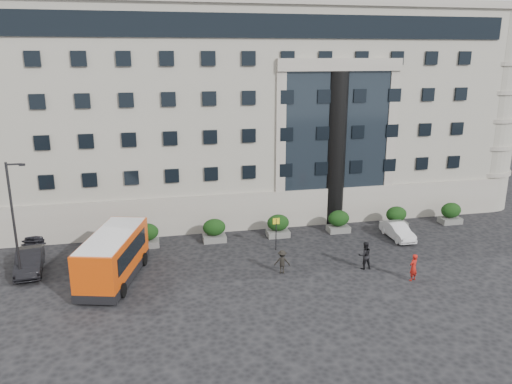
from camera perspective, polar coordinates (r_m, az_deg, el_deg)
ground at (r=32.60m, az=-5.02°, el=-10.61°), size 120.00×120.00×0.00m
civic_building at (r=52.23m, az=-1.81°, el=9.63°), size 44.00×24.00×18.00m
entrance_column at (r=43.03m, az=9.03°, el=4.83°), size 1.80×1.80×13.00m
hedge_a at (r=39.24m, az=-12.37°, el=-4.83°), size 1.80×1.26×1.84m
hedge_b at (r=39.51m, az=-4.79°, el=-4.37°), size 1.80×1.26×1.84m
hedge_c at (r=40.46m, az=2.54°, el=-3.85°), size 1.80×1.26×1.84m
hedge_d at (r=42.03m, az=9.42°, el=-3.30°), size 1.80×1.26×1.84m
hedge_e at (r=44.16m, az=15.72°, el=-2.76°), size 1.80×1.26×1.84m
hedge_f at (r=46.78m, az=21.37°, el=-2.24°), size 1.80×1.26×1.84m
street_lamp at (r=34.64m, az=-25.89°, el=-2.79°), size 1.16×0.18×8.00m
bus_stop_sign at (r=37.42m, az=2.31°, el=-4.17°), size 0.50×0.08×2.52m
minibus at (r=33.87m, az=-16.01°, el=-6.94°), size 4.53×7.95×3.14m
parked_car_b at (r=37.38m, az=-24.47°, el=-7.22°), size 2.14×4.81×1.53m
parked_car_c at (r=44.14m, az=-23.28°, el=-3.72°), size 2.94×5.45×1.50m
white_taxi at (r=41.66m, az=15.87°, el=-4.29°), size 1.38×3.90×1.28m
pedestrian_a at (r=34.37m, az=17.55°, el=-8.22°), size 0.79×0.67×1.83m
pedestrian_b at (r=35.29m, az=12.32°, el=-7.08°), size 0.96×0.75×1.96m
pedestrian_c at (r=33.93m, az=3.01°, el=-7.96°), size 1.18×0.85×1.64m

